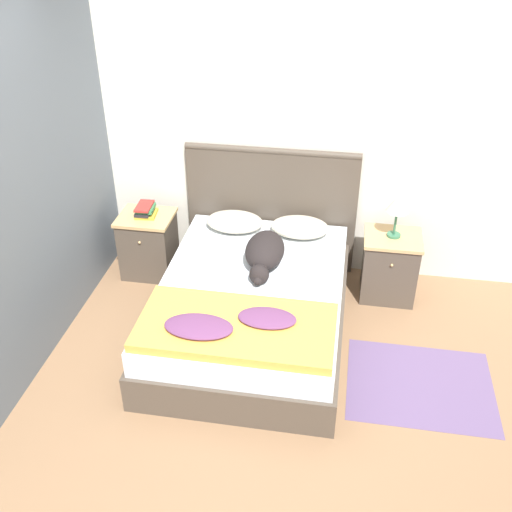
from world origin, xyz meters
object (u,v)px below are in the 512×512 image
Objects in this scene: book_stack at (145,210)px; table_lamp at (398,205)px; nightstand_right at (389,266)px; pillow_left at (235,222)px; nightstand_left at (149,244)px; dog at (265,252)px; bed at (252,307)px; pillow_right at (300,227)px.

book_stack is 2.10m from table_lamp.
pillow_left reaches higher than nightstand_right.
nightstand_left is 1.53× the size of table_lamp.
book_stack is (-2.09, 0.01, 0.33)m from nightstand_right.
dog is (0.34, -0.50, 0.04)m from pillow_left.
pillow_right reaches higher than bed.
book_stack is (-1.10, 0.45, 0.03)m from dog.
bed is at bearing -33.54° from book_stack.
table_lamp is at bearing -0.08° from book_stack.
book_stack is (-0.76, -0.06, 0.07)m from pillow_left.
pillow_right is 1.32m from book_stack.
bed is 1.25m from nightstand_left.
pillow_right is at bearing 175.51° from table_lamp.
book_stack is at bearing 179.68° from nightstand_right.
pillow_left is (-0.28, 0.75, 0.31)m from bed.
table_lamp reaches higher than pillow_left.
table_lamp reaches higher than bed.
pillow_left is at bearing 177.40° from table_lamp.
table_lamp is (0.76, -0.06, 0.31)m from pillow_right.
book_stack is at bearing 146.46° from bed.
pillow_left is 0.77m from book_stack.
bed is 1.31m from book_stack.
pillow_right is (0.56, 0.00, 0.00)m from pillow_left.
dog is at bearing -22.11° from book_stack.
book_stack is (0.00, 0.01, 0.33)m from nightstand_left.
nightstand_left is (-1.04, 0.68, 0.05)m from bed.
pillow_left is 1.00× the size of pillow_right.
bed is at bearing -103.65° from dog.
nightstand_left is 1.00× the size of nightstand_right.
dog is 1.84× the size of table_lamp.
dog is at bearing -113.47° from pillow_right.
nightstand_right is at bearing -0.32° from book_stack.
pillow_left is 2.18× the size of book_stack.
bed is 1.25m from nightstand_right.
nightstand_left is at bearing -177.02° from pillow_right.
bed is 4.00× the size of pillow_right.
dog is (-0.22, -0.50, 0.04)m from pillow_right.
pillow_right reaches higher than nightstand_left.
pillow_right is (0.28, 0.75, 0.31)m from bed.
pillow_left is 1.29× the size of table_lamp.
pillow_right is 0.70× the size of dog.
bed is 0.43m from dog.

